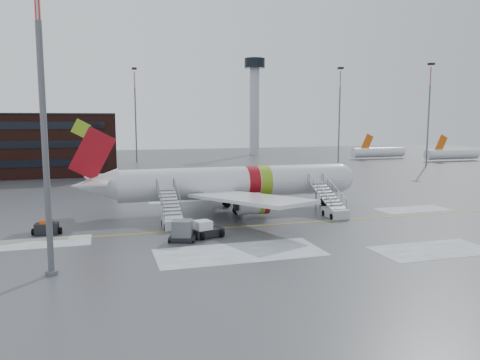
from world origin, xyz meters
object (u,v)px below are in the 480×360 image
object	(u,v)px
uld_container	(182,231)
baggage_tractor	(47,228)
airliner	(228,183)
airstair_aft	(172,216)
airstair_fwd	(332,207)
pushback_tug	(206,230)
light_mast_near	(43,111)

from	to	relation	value
uld_container	baggage_tractor	distance (m)	13.72
airliner	airstair_aft	xyz separation A→B (m)	(-7.82, -6.54, -2.35)
airstair_fwd	baggage_tractor	bearing A→B (deg)	179.88
airliner	pushback_tug	distance (m)	13.42
airstair_aft	pushback_tug	xyz separation A→B (m)	(2.44, -5.46, -0.34)
airstair_aft	airliner	bearing A→B (deg)	39.89
airstair_fwd	pushback_tug	size ratio (longest dim) A/B	2.44
airstair_fwd	airstair_aft	xyz separation A→B (m)	(-18.49, 0.00, 0.00)
uld_container	baggage_tractor	size ratio (longest dim) A/B	1.01
airstair_fwd	pushback_tug	bearing A→B (deg)	-161.23
uld_container	airstair_fwd	bearing A→B (deg)	18.65
airstair_aft	baggage_tractor	xyz separation A→B (m)	(-12.12, 0.06, -0.46)
uld_container	light_mast_near	world-z (taller)	light_mast_near
pushback_tug	light_mast_near	distance (m)	18.48
airliner	light_mast_near	bearing A→B (deg)	-133.41
airliner	light_mast_near	xyz separation A→B (m)	(-18.33, -19.37, 8.24)
airstair_fwd	light_mast_near	distance (m)	33.43
uld_container	baggage_tractor	world-z (taller)	uld_container
pushback_tug	airstair_aft	bearing A→B (deg)	114.06
pushback_tug	baggage_tractor	size ratio (longest dim) A/B	1.13
airstair_fwd	pushback_tug	xyz separation A→B (m)	(-16.06, -5.46, -0.34)
airstair_aft	light_mast_near	world-z (taller)	light_mast_near
airstair_fwd	uld_container	world-z (taller)	airstair_fwd
light_mast_near	pushback_tug	bearing A→B (deg)	29.69
airstair_aft	pushback_tug	distance (m)	5.98
airstair_aft	baggage_tractor	size ratio (longest dim) A/B	2.76
airliner	airstair_aft	distance (m)	10.46
airliner	airstair_fwd	bearing A→B (deg)	-31.48
airliner	airstair_aft	bearing A→B (deg)	-140.11
airstair_fwd	uld_container	distance (m)	19.44
airstair_fwd	airstair_aft	world-z (taller)	same
airliner	baggage_tractor	world-z (taller)	airliner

